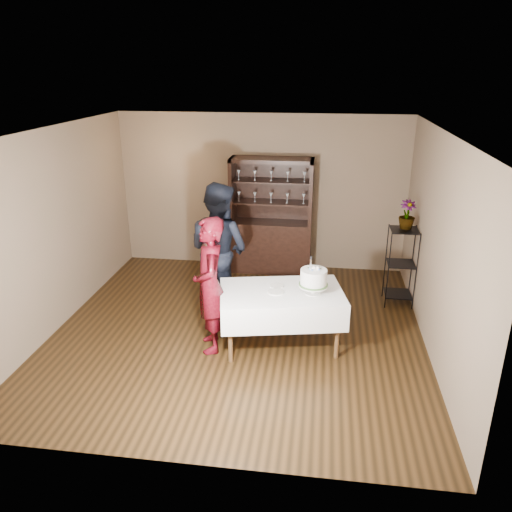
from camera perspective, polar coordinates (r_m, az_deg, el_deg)
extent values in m
plane|color=black|center=(6.99, -2.03, -8.51)|extent=(5.00, 5.00, 0.00)
plane|color=silver|center=(6.13, -2.36, 14.04)|extent=(5.00, 5.00, 0.00)
cube|color=brown|center=(8.80, 0.64, 7.27)|extent=(5.00, 0.02, 2.70)
cube|color=brown|center=(7.28, -21.98, 2.75)|extent=(0.02, 5.00, 2.70)
cube|color=brown|center=(6.50, 20.09, 0.91)|extent=(0.02, 5.00, 2.70)
cube|color=black|center=(8.80, 1.70, 1.12)|extent=(1.40, 0.48, 0.90)
cube|color=black|center=(8.72, 1.93, 7.80)|extent=(1.40, 0.03, 1.10)
cube|color=black|center=(8.40, 1.81, 10.91)|extent=(1.40, 0.48, 0.06)
cube|color=black|center=(8.56, 1.76, 6.16)|extent=(1.28, 0.42, 0.02)
cube|color=black|center=(8.47, 1.78, 8.58)|extent=(1.28, 0.42, 0.02)
cylinder|color=black|center=(7.61, 14.88, -1.67)|extent=(0.02, 0.02, 1.20)
cylinder|color=black|center=(7.67, 17.84, -1.80)|extent=(0.02, 0.02, 1.20)
cylinder|color=black|center=(7.98, 14.58, -0.57)|extent=(0.02, 0.02, 1.20)
cylinder|color=black|center=(8.04, 17.41, -0.71)|extent=(0.02, 0.02, 1.20)
cube|color=black|center=(7.99, 15.86, -4.16)|extent=(0.40, 0.40, 0.02)
cube|color=black|center=(7.80, 16.22, -0.83)|extent=(0.40, 0.40, 0.01)
cube|color=black|center=(7.63, 16.61, 2.86)|extent=(0.40, 0.40, 0.02)
cube|color=white|center=(6.40, 2.90, -5.46)|extent=(1.70, 1.24, 0.36)
cylinder|color=#4F351D|center=(6.14, -2.96, -9.05)|extent=(0.06, 0.06, 0.73)
cylinder|color=#4F351D|center=(6.29, 9.31, -8.55)|extent=(0.06, 0.06, 0.73)
cylinder|color=#4F351D|center=(6.79, -3.08, -5.97)|extent=(0.06, 0.06, 0.73)
cylinder|color=#4F351D|center=(6.92, 7.99, -5.59)|extent=(0.06, 0.06, 0.73)
imported|color=#32040D|center=(6.23, -5.29, -3.37)|extent=(0.59, 0.74, 1.76)
imported|color=black|center=(7.13, -4.27, 0.73)|extent=(1.18, 1.10, 1.95)
cylinder|color=white|center=(6.28, 6.52, -4.23)|extent=(0.20, 0.20, 0.01)
cylinder|color=white|center=(6.26, 6.54, -3.86)|extent=(0.05, 0.05, 0.10)
cylinder|color=white|center=(6.24, 6.56, -3.37)|extent=(0.37, 0.37, 0.02)
cylinder|color=#3F6831|center=(6.23, 6.57, -3.23)|extent=(0.36, 0.36, 0.02)
cylinder|color=white|center=(6.19, 6.60, -2.44)|extent=(0.39, 0.39, 0.20)
sphere|color=#6189D1|center=(6.15, 6.93, -1.48)|extent=(0.02, 0.02, 0.02)
cube|color=white|center=(6.11, 6.28, -1.00)|extent=(0.02, 0.02, 0.14)
cube|color=black|center=(6.08, 6.31, -0.24)|extent=(0.02, 0.02, 0.05)
cylinder|color=white|center=(6.27, 2.29, -4.12)|extent=(0.21, 0.21, 0.01)
cylinder|color=white|center=(6.44, 2.40, -3.43)|extent=(0.20, 0.20, 0.01)
imported|color=#3F6831|center=(7.61, 16.89, 4.54)|extent=(0.28, 0.28, 0.42)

